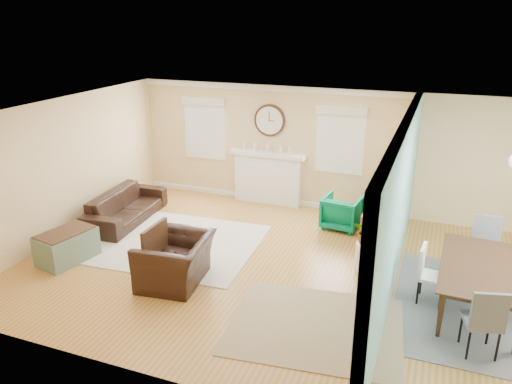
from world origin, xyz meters
TOP-DOWN VIEW (x-y plane):
  - floor at (0.00, 0.00)m, footprint 9.00×9.00m
  - wall_back at (0.00, 3.00)m, footprint 9.00×0.02m
  - wall_front at (0.00, -3.00)m, footprint 9.00×0.02m
  - wall_left at (-4.50, 0.00)m, footprint 0.02×6.00m
  - ceiling at (0.00, 0.00)m, footprint 9.00×6.00m
  - partition at (1.51, 0.28)m, footprint 0.17×6.00m
  - fireplace at (-1.50, 2.88)m, footprint 1.70×0.30m
  - wall_clock at (-1.50, 2.97)m, footprint 0.70×0.07m
  - window_left at (-3.05, 2.95)m, footprint 1.05×0.13m
  - window_right at (0.05, 2.95)m, footprint 1.05×0.13m
  - rug_cream at (-2.34, 0.27)m, footprint 3.04×2.68m
  - rug_jute at (0.70, -1.35)m, footprint 2.50×2.13m
  - rug_grey at (2.79, -0.13)m, footprint 2.33×2.92m
  - sofa at (-3.85, 0.85)m, footprint 0.99×2.17m
  - eames_chair at (-1.66, -0.97)m, footprint 1.13×1.26m
  - green_chair at (0.34, 2.08)m, footprint 0.77×0.79m
  - trunk at (-3.77, -1.00)m, footprint 0.76×1.05m
  - credenza at (1.12, 1.51)m, footprint 0.47×1.38m
  - tv at (1.10, 1.51)m, footprint 0.22×1.02m
  - garden_stool at (1.06, 0.47)m, footprint 0.33×0.33m
  - potted_plant at (1.06, 0.47)m, footprint 0.45×0.40m
  - dining_table at (2.79, -0.13)m, footprint 1.19×2.03m
  - dining_chair_n at (2.86, 0.99)m, footprint 0.45×0.45m
  - dining_chair_s at (2.73, -1.16)m, footprint 0.51×0.51m
  - dining_chair_w at (2.11, -0.15)m, footprint 0.42×0.42m

SIDE VIEW (x-z plane):
  - floor at x=0.00m, z-range 0.00..0.00m
  - rug_grey at x=2.79m, z-range 0.00..0.01m
  - rug_jute at x=0.70m, z-range 0.00..0.01m
  - rug_cream at x=-2.34m, z-range 0.00..0.02m
  - garden_stool at x=1.06m, z-range 0.00..0.49m
  - trunk at x=-3.77m, z-range 0.00..0.55m
  - sofa at x=-3.85m, z-range 0.00..0.62m
  - green_chair at x=0.34m, z-range 0.00..0.65m
  - dining_table at x=2.79m, z-range 0.00..0.70m
  - eames_chair at x=-1.66m, z-range 0.00..0.75m
  - credenza at x=1.12m, z-range 0.00..0.80m
  - dining_chair_w at x=2.11m, z-range 0.07..0.94m
  - dining_chair_s at x=2.73m, z-range 0.08..1.04m
  - dining_chair_n at x=2.86m, z-range 0.09..1.06m
  - fireplace at x=-1.50m, z-range 0.01..1.18m
  - potted_plant at x=1.06m, z-range 0.49..0.94m
  - tv at x=1.10m, z-range 0.80..1.38m
  - wall_back at x=0.00m, z-range 0.00..2.60m
  - wall_front at x=0.00m, z-range 0.00..2.60m
  - wall_left at x=-4.50m, z-range 0.00..2.60m
  - partition at x=1.51m, z-range 0.06..2.66m
  - window_left at x=-3.05m, z-range 0.95..2.37m
  - window_right at x=0.05m, z-range 0.95..2.37m
  - wall_clock at x=-1.50m, z-range 1.50..2.20m
  - ceiling at x=0.00m, z-range 2.59..2.61m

